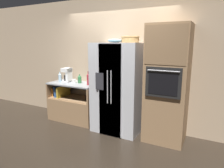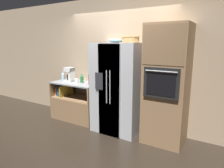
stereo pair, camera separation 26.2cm
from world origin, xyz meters
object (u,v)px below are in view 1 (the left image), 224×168
at_px(wicker_basket, 130,39).
at_px(bottle_tall, 88,79).
at_px(mug, 74,81).
at_px(fruit_bowl, 115,41).
at_px(wall_oven, 167,84).
at_px(bottle_wide, 60,77).
at_px(refrigerator, 118,88).
at_px(bottle_short, 80,79).
at_px(coffee_maker, 68,74).

distance_m(wicker_basket, bottle_tall, 1.29).
bearing_deg(mug, fruit_bowl, -0.92).
relative_size(wall_oven, bottle_tall, 6.86).
distance_m(fruit_bowl, bottle_tall, 1.05).
bearing_deg(wall_oven, wicker_basket, 174.99).
bearing_deg(bottle_wide, refrigerator, 0.10).
height_order(wall_oven, bottle_tall, wall_oven).
bearing_deg(fruit_bowl, bottle_wide, -177.32).
distance_m(bottle_short, coffee_maker, 0.35).
height_order(bottle_tall, bottle_wide, bottle_tall).
xyz_separation_m(bottle_short, mug, (-0.13, -0.04, -0.06)).
bearing_deg(mug, coffee_maker, 175.70).
relative_size(wall_oven, mug, 16.87).
height_order(bottle_short, bottle_wide, bottle_wide).
relative_size(bottle_wide, mug, 1.97).
distance_m(wicker_basket, bottle_wide, 1.96).
bearing_deg(wall_oven, fruit_bowl, 178.21).
distance_m(fruit_bowl, mug, 1.42).
xyz_separation_m(bottle_tall, mug, (-0.44, 0.06, -0.09)).
distance_m(wall_oven, mug, 2.17).
relative_size(refrigerator, bottle_wide, 7.27).
bearing_deg(bottle_short, bottle_tall, -17.97).
height_order(refrigerator, bottle_short, refrigerator).
bearing_deg(wall_oven, refrigerator, -178.21).
relative_size(fruit_bowl, mug, 2.32).
xyz_separation_m(bottle_wide, mug, (0.36, 0.08, -0.07)).
relative_size(wicker_basket, bottle_short, 1.77).
height_order(bottle_tall, bottle_short, bottle_tall).
bearing_deg(coffee_maker, wall_oven, -1.62).
bearing_deg(fruit_bowl, bottle_tall, -175.76).
bearing_deg(bottle_tall, fruit_bowl, 4.24).
height_order(bottle_wide, coffee_maker, coffee_maker).
xyz_separation_m(wicker_basket, mug, (-1.39, -0.02, -0.95)).
xyz_separation_m(bottle_short, bottle_wide, (-0.49, -0.12, 0.02)).
relative_size(wall_oven, wicker_basket, 6.01).
xyz_separation_m(bottle_wide, coffee_maker, (0.15, 0.10, 0.07)).
bearing_deg(bottle_tall, bottle_short, 162.03).
height_order(bottle_short, mug, bottle_short).
height_order(wicker_basket, bottle_tall, wicker_basket).
height_order(wicker_basket, fruit_bowl, wicker_basket).
xyz_separation_m(fruit_bowl, coffee_maker, (-1.29, 0.03, -0.78)).
distance_m(bottle_tall, mug, 0.45).
distance_m(bottle_tall, bottle_wide, 0.80).
height_order(fruit_bowl, coffee_maker, fruit_bowl).
bearing_deg(bottle_wide, coffee_maker, 34.09).
xyz_separation_m(wall_oven, bottle_tall, (-1.72, -0.01, -0.04)).
height_order(fruit_bowl, bottle_wide, fruit_bowl).
xyz_separation_m(wicker_basket, fruit_bowl, (-0.31, -0.03, -0.03)).
relative_size(wicker_basket, mug, 2.81).
bearing_deg(coffee_maker, bottle_short, 3.41).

